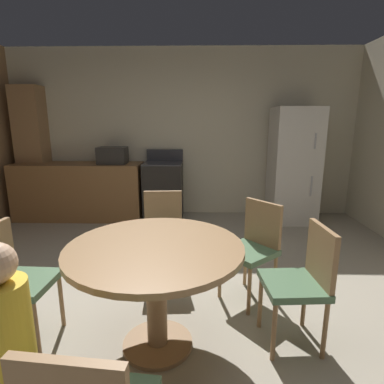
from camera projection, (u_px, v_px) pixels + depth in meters
The scene contains 13 objects.
ground_plane at pixel (164, 321), 2.44m from camera, with size 14.00×14.00×0.00m, color #A89E89.
wall_back at pixel (183, 134), 5.11m from camera, with size 5.93×0.12×2.70m, color beige.
kitchen_counter at pixel (80, 191), 4.96m from camera, with size 2.02×0.60×0.90m, color olive.
pantry_column at pixel (34, 153), 5.02m from camera, with size 0.44×0.36×2.10m, color #9E754C.
oven_range at pixel (164, 190), 4.93m from camera, with size 0.60×0.60×1.10m.
refrigerator at pixel (293, 166), 4.74m from camera, with size 0.68×0.68×1.76m.
microwave at pixel (113, 155), 4.82m from camera, with size 0.44×0.32×0.26m, color #2D2B28.
dining_table at pixel (156, 267), 2.04m from camera, with size 1.17×1.17×0.76m.
chair_east at pixel (303, 278), 2.11m from camera, with size 0.43×0.43×0.87m.
chair_north at pixel (163, 230), 3.04m from camera, with size 0.43×0.43×0.87m.
chair_northeast at pixel (253, 244), 2.68m from camera, with size 0.56×0.56×0.87m.
chair_west at pixel (13, 276), 2.13m from camera, with size 0.42×0.42×0.87m.
person_child at pixel (9, 356), 1.30m from camera, with size 0.31×0.31×1.09m.
Camera 1 is at (0.27, -2.13, 1.55)m, focal length 28.63 mm.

